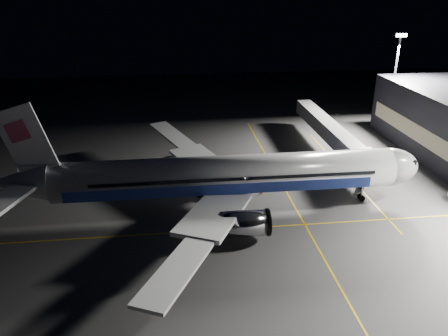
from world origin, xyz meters
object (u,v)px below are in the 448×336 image
baggage_tug (185,152)px  safety_cone_b (261,192)px  safety_cone_a (214,194)px  safety_cone_c (215,175)px  airliner (219,176)px  jet_bridge (332,133)px  floodlight_mast_north (395,74)px

baggage_tug → safety_cone_b: bearing=-49.8°
safety_cone_a → safety_cone_c: safety_cone_a is taller
airliner → baggage_tug: (-4.23, 21.31, -4.48)m
jet_bridge → safety_cone_c: size_ratio=64.86×
airliner → safety_cone_b: 9.48m
airliner → safety_cone_c: bearing=87.8°
airliner → safety_cone_c: 12.29m
safety_cone_a → floodlight_mast_north: bearing=34.0°
airliner → jet_bridge: 29.31m
safety_cone_b → airliner: bearing=-150.5°
baggage_tug → safety_cone_c: size_ratio=4.20×
baggage_tug → jet_bridge: bearing=0.2°
baggage_tug → safety_cone_c: 11.10m
safety_cone_a → safety_cone_c: bearing=83.7°
jet_bridge → floodlight_mast_north: 24.06m
jet_bridge → floodlight_mast_north: size_ratio=1.66×
airliner → safety_cone_b: bearing=29.5°
airliner → safety_cone_a: size_ratio=109.19×
airliner → safety_cone_b: size_ratio=112.05×
airliner → safety_cone_b: (7.07, 4.00, -4.89)m
safety_cone_b → safety_cone_c: safety_cone_b is taller
floodlight_mast_north → safety_cone_b: bearing=-140.6°
safety_cone_b → safety_cone_c: bearing=132.4°
airliner → floodlight_mast_north: bearing=37.9°
jet_bridge → airliner: bearing=-142.0°
airliner → jet_bridge: bearing=38.0°
floodlight_mast_north → safety_cone_a: size_ratio=36.76×
floodlight_mast_north → jet_bridge: bearing=-142.3°
safety_cone_b → safety_cone_a: bearing=180.0°
jet_bridge → safety_cone_a: 27.66m
jet_bridge → safety_cone_b: jet_bridge is taller
baggage_tug → safety_cone_a: bearing=-70.3°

